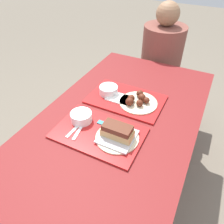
# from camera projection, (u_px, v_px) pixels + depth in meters

# --- Properties ---
(ground_plane) EXTENTS (12.00, 12.00, 0.00)m
(ground_plane) POSITION_uv_depth(u_px,v_px,m) (116.00, 189.00, 1.70)
(ground_plane) COLOR #706656
(picnic_table) EXTENTS (0.85, 1.52, 0.74)m
(picnic_table) POSITION_uv_depth(u_px,v_px,m) (118.00, 130.00, 1.29)
(picnic_table) COLOR maroon
(picnic_table) RESTS_ON ground_plane
(picnic_bench_far) EXTENTS (0.81, 0.28, 0.45)m
(picnic_bench_far) POSITION_uv_depth(u_px,v_px,m) (160.00, 87.00, 2.14)
(picnic_bench_far) COLOR maroon
(picnic_bench_far) RESTS_ON ground_plane
(tray_near) EXTENTS (0.45, 0.30, 0.01)m
(tray_near) POSITION_uv_depth(u_px,v_px,m) (99.00, 133.00, 1.13)
(tray_near) COLOR red
(tray_near) RESTS_ON picnic_table
(tray_far) EXTENTS (0.45, 0.30, 0.01)m
(tray_far) POSITION_uv_depth(u_px,v_px,m) (126.00, 99.00, 1.36)
(tray_far) COLOR red
(tray_far) RESTS_ON picnic_table
(bowl_coleslaw_near) EXTENTS (0.12, 0.12, 0.05)m
(bowl_coleslaw_near) POSITION_uv_depth(u_px,v_px,m) (81.00, 116.00, 1.18)
(bowl_coleslaw_near) COLOR white
(bowl_coleslaw_near) RESTS_ON tray_near
(brisket_sandwich_plate) EXTENTS (0.22, 0.22, 0.08)m
(brisket_sandwich_plate) POSITION_uv_depth(u_px,v_px,m) (117.00, 134.00, 1.07)
(brisket_sandwich_plate) COLOR beige
(brisket_sandwich_plate) RESTS_ON tray_near
(plastic_fork_near) EXTENTS (0.02, 0.17, 0.00)m
(plastic_fork_near) POSITION_uv_depth(u_px,v_px,m) (77.00, 127.00, 1.15)
(plastic_fork_near) COLOR white
(plastic_fork_near) RESTS_ON tray_near
(plastic_knife_near) EXTENTS (0.04, 0.17, 0.00)m
(plastic_knife_near) POSITION_uv_depth(u_px,v_px,m) (80.00, 129.00, 1.14)
(plastic_knife_near) COLOR white
(plastic_knife_near) RESTS_ON tray_near
(condiment_packet) EXTENTS (0.04, 0.03, 0.01)m
(condiment_packet) POSITION_uv_depth(u_px,v_px,m) (101.00, 122.00, 1.18)
(condiment_packet) COLOR teal
(condiment_packet) RESTS_ON tray_near
(bowl_coleslaw_far) EXTENTS (0.12, 0.12, 0.05)m
(bowl_coleslaw_far) POSITION_uv_depth(u_px,v_px,m) (109.00, 90.00, 1.38)
(bowl_coleslaw_far) COLOR white
(bowl_coleslaw_far) RESTS_ON tray_far
(wings_plate_far) EXTENTS (0.23, 0.23, 0.06)m
(wings_plate_far) POSITION_uv_depth(u_px,v_px,m) (138.00, 101.00, 1.31)
(wings_plate_far) COLOR beige
(wings_plate_far) RESTS_ON tray_far
(napkin_far) EXTENTS (0.15, 0.10, 0.01)m
(napkin_far) POSITION_uv_depth(u_px,v_px,m) (119.00, 98.00, 1.35)
(napkin_far) COLOR white
(napkin_far) RESTS_ON tray_far
(person_seated_across) EXTENTS (0.36, 0.36, 0.70)m
(person_seated_across) POSITION_uv_depth(u_px,v_px,m) (162.00, 52.00, 1.92)
(person_seated_across) COLOR brown
(person_seated_across) RESTS_ON picnic_bench_far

